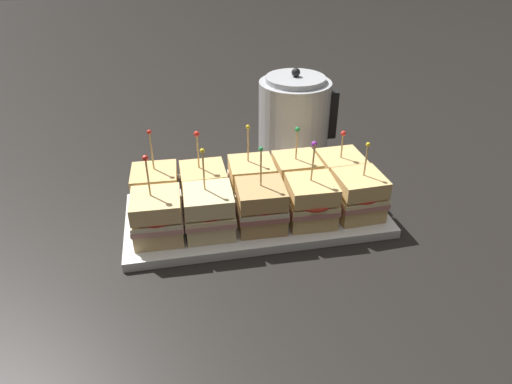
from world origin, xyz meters
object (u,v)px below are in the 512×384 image
sandwich_front_center (260,206)px  sandwich_front_left (209,212)px  serving_platter (256,215)px  sandwich_back_left (204,186)px  sandwich_back_far_right (340,173)px  sandwich_front_right (311,201)px  sandwich_front_far_left (157,217)px  sandwich_back_center (252,181)px  kettle_steel (294,120)px  sandwich_back_right (296,177)px  sandwich_back_far_left (156,190)px  sandwich_front_far_right (358,195)px

sandwich_front_center → sandwich_front_left: bearing=-179.8°
serving_platter → sandwich_back_left: bearing=153.7°
sandwich_back_far_right → sandwich_front_right: bearing=-133.3°
serving_platter → sandwich_front_left: (-0.10, -0.05, 0.05)m
sandwich_front_far_left → sandwich_front_left: size_ratio=0.98×
sandwich_back_center → sandwich_front_right: bearing=-45.0°
sandwich_back_left → kettle_steel: 0.32m
sandwich_front_center → sandwich_back_right: sandwich_front_center is taller
sandwich_front_far_left → sandwich_back_center: same height
sandwich_front_far_left → sandwich_back_far_left: (-0.00, 0.10, -0.00)m
sandwich_front_center → sandwich_back_center: size_ratio=0.99×
sandwich_front_center → kettle_steel: kettle_steel is taller
sandwich_back_right → sandwich_front_far_left: bearing=-161.7°
sandwich_front_left → sandwich_back_center: sandwich_front_left is taller
sandwich_back_far_right → sandwich_front_far_left: bearing=-165.9°
sandwich_back_right → sandwich_back_far_right: 0.10m
sandwich_front_left → sandwich_front_right: size_ratio=1.01×
sandwich_front_far_left → sandwich_back_far_right: 0.39m
serving_platter → kettle_steel: kettle_steel is taller
sandwich_front_far_left → sandwich_back_left: (0.09, 0.10, -0.00)m
sandwich_back_far_left → kettle_steel: size_ratio=0.74×
sandwich_back_left → sandwich_back_right: (0.19, -0.00, 0.00)m
sandwich_front_far_right → sandwich_back_right: sandwich_back_right is taller
kettle_steel → sandwich_front_far_left: bearing=-138.4°
sandwich_back_left → sandwich_back_far_left: bearing=179.6°
sandwich_front_right → sandwich_back_right: (-0.00, 0.10, -0.00)m
sandwich_front_far_right → kettle_steel: bearing=99.7°
sandwich_back_left → sandwich_back_right: sandwich_back_left is taller
sandwich_front_far_left → sandwich_back_far_right: size_ratio=1.17×
sandwich_front_far_right → sandwich_front_far_left: bearing=180.0°
sandwich_front_left → sandwich_front_center: 0.10m
serving_platter → sandwich_back_center: (0.00, 0.05, 0.05)m
sandwich_front_right → kettle_steel: kettle_steel is taller
sandwich_front_far_left → sandwich_back_center: (0.19, 0.09, -0.00)m
sandwich_front_center → sandwich_front_right: bearing=-1.3°
sandwich_front_far_right → sandwich_back_left: (-0.29, 0.10, -0.00)m
sandwich_front_left → kettle_steel: bearing=51.0°
sandwich_front_center → sandwich_back_left: bearing=134.9°
serving_platter → sandwich_back_far_right: 0.20m
sandwich_front_right → serving_platter: bearing=152.5°
sandwich_front_right → sandwich_front_far_right: (0.10, 0.00, -0.00)m
sandwich_front_right → sandwich_back_left: size_ratio=1.04×
sandwich_front_left → sandwich_front_right: sandwich_front_left is taller
sandwich_front_left → sandwich_front_far_right: size_ratio=1.09×
sandwich_front_left → sandwich_back_far_left: size_ratio=1.00×
sandwich_front_left → kettle_steel: kettle_steel is taller
sandwich_front_far_right → sandwich_back_far_right: sandwich_front_far_right is taller
sandwich_front_left → sandwich_front_right: (0.19, -0.00, 0.00)m
sandwich_back_far_left → sandwich_back_center: sandwich_back_far_left is taller
sandwich_front_far_left → sandwich_back_far_left: size_ratio=0.98×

